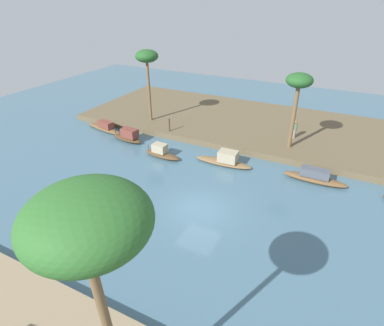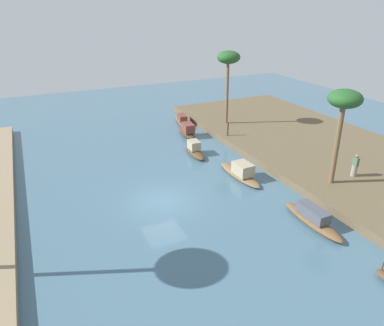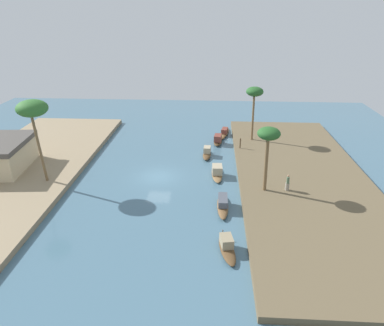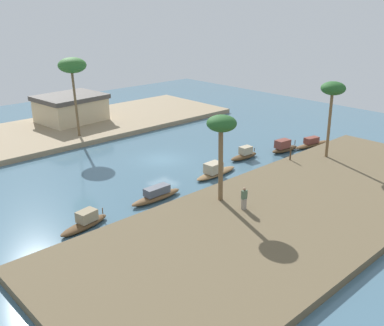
# 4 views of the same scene
# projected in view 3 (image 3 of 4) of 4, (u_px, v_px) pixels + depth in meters

# --- Properties ---
(river_water) EXTENTS (67.88, 67.88, 0.00)m
(river_water) POSITION_uv_depth(u_px,v_px,m) (158.00, 177.00, 37.75)
(river_water) COLOR #476B7F
(river_water) RESTS_ON ground
(riverbank_left) EXTENTS (37.47, 13.36, 0.54)m
(riverbank_left) POSITION_uv_depth(u_px,v_px,m) (302.00, 178.00, 36.80)
(riverbank_left) COLOR brown
(riverbank_left) RESTS_ON ground
(riverbank_right) EXTENTS (37.47, 13.36, 0.54)m
(riverbank_right) POSITION_uv_depth(u_px,v_px,m) (20.00, 171.00, 38.47)
(riverbank_right) COLOR #937F60
(riverbank_right) RESTS_ON ground
(sampan_with_red_awning) EXTENTS (4.48, 1.00, 1.08)m
(sampan_with_red_awning) POSITION_uv_depth(u_px,v_px,m) (223.00, 204.00, 31.65)
(sampan_with_red_awning) COLOR brown
(sampan_with_red_awning) RESTS_ON river_water
(sampan_with_tall_canopy) EXTENTS (3.46, 1.41, 1.28)m
(sampan_with_tall_canopy) POSITION_uv_depth(u_px,v_px,m) (218.00, 140.00, 46.66)
(sampan_with_tall_canopy) COLOR #47331E
(sampan_with_tall_canopy) RESTS_ON river_water
(sampan_downstream_large) EXTENTS (4.70, 1.29, 1.22)m
(sampan_downstream_large) POSITION_uv_depth(u_px,v_px,m) (217.00, 172.00, 37.87)
(sampan_downstream_large) COLOR brown
(sampan_downstream_large) RESTS_ON river_water
(sampan_foreground) EXTENTS (3.87, 1.66, 1.15)m
(sampan_foreground) POSITION_uv_depth(u_px,v_px,m) (227.00, 247.00, 26.03)
(sampan_foreground) COLOR brown
(sampan_foreground) RESTS_ON river_water
(sampan_midstream) EXTENTS (3.36, 1.14, 1.17)m
(sampan_midstream) POSITION_uv_depth(u_px,v_px,m) (207.00, 153.00, 42.72)
(sampan_midstream) COLOR brown
(sampan_midstream) RESTS_ON river_water
(sampan_open_hull) EXTENTS (5.10, 1.80, 1.03)m
(sampan_open_hull) POSITION_uv_depth(u_px,v_px,m) (225.00, 132.00, 49.94)
(sampan_open_hull) COLOR brown
(sampan_open_hull) RESTS_ON river_water
(person_on_near_bank) EXTENTS (0.42, 0.42, 1.60)m
(person_on_near_bank) POSITION_uv_depth(u_px,v_px,m) (287.00, 184.00, 33.56)
(person_on_near_bank) COLOR gray
(person_on_near_bank) RESTS_ON riverbank_left
(mooring_post) EXTENTS (0.14, 0.14, 1.27)m
(mooring_post) POSITION_uv_depth(u_px,v_px,m) (240.00, 143.00, 43.65)
(mooring_post) COLOR #4C3823
(mooring_post) RESTS_ON riverbank_left
(palm_tree_left_near) EXTENTS (2.09, 2.09, 6.28)m
(palm_tree_left_near) POSITION_uv_depth(u_px,v_px,m) (269.00, 137.00, 31.69)
(palm_tree_left_near) COLOR brown
(palm_tree_left_near) RESTS_ON riverbank_left
(palm_tree_left_far) EXTENTS (2.18, 2.18, 6.97)m
(palm_tree_left_far) POSITION_uv_depth(u_px,v_px,m) (255.00, 93.00, 44.28)
(palm_tree_left_far) COLOR brown
(palm_tree_left_far) RESTS_ON riverbank_left
(palm_tree_right_tall) EXTENTS (2.89, 2.89, 8.27)m
(palm_tree_right_tall) POSITION_uv_depth(u_px,v_px,m) (32.00, 110.00, 32.78)
(palm_tree_right_tall) COLOR brown
(palm_tree_right_tall) RESTS_ON riverbank_right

